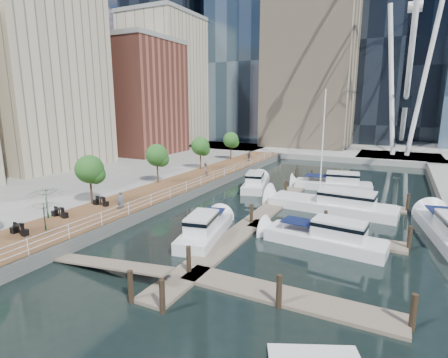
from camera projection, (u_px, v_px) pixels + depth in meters
ground at (168, 253)px, 24.33m from camera, size 520.00×520.00×0.00m
boardwalk at (180, 187)px, 41.27m from camera, size 6.00×60.00×1.00m
seawall at (202, 190)px, 39.96m from camera, size 0.25×60.00×1.00m
land_inland at (31, 169)px, 53.11m from camera, size 48.00×90.00×1.00m
land_far at (353, 134)px, 113.34m from camera, size 200.00×114.00×1.00m
pier at (399, 158)px, 63.51m from camera, size 14.00×12.00×1.00m
railing at (201, 181)px, 39.78m from camera, size 0.10×60.00×1.05m
floating_docks at (315, 221)px, 29.45m from camera, size 16.00×34.00×2.60m
midrise_condos at (96, 84)px, 59.64m from camera, size 19.00×67.00×28.00m
ferris_wheel at (415, 7)px, 58.16m from camera, size 5.80×45.60×47.80m
street_trees at (157, 155)px, 40.65m from camera, size 2.60×42.60×4.60m
cafe_tables at (41, 220)px, 26.85m from camera, size 2.50×13.70×0.74m
yacht_foreground at (324, 246)px, 25.42m from camera, size 9.52×3.40×2.15m
pedestrian_near at (121, 201)px, 30.33m from camera, size 0.75×0.65×1.72m
pedestrian_mid at (205, 170)px, 44.96m from camera, size 0.75×0.91×1.74m
pedestrian_far at (249, 156)px, 56.63m from camera, size 1.02×0.60×1.64m
moored_yachts at (328, 214)px, 32.88m from camera, size 24.44×37.97×11.50m
cafe_seating at (3, 219)px, 24.49m from camera, size 5.46×12.05×2.59m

